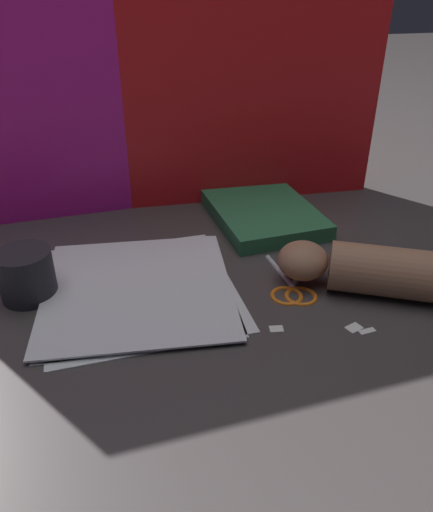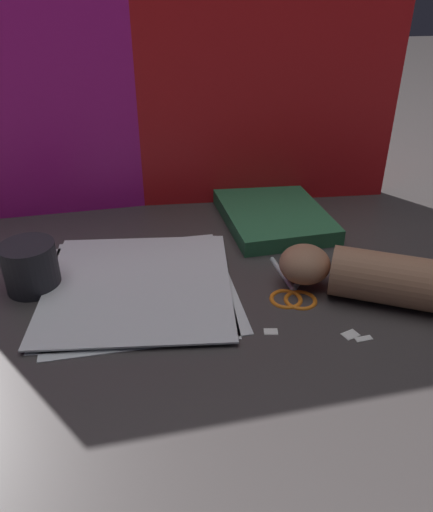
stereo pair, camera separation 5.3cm
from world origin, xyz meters
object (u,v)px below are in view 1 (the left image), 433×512
Objects in this scene: hand_forearm at (378,270)px; scissors at (293,286)px; mug at (26,275)px; book_closed at (262,212)px; paper_stack at (138,288)px.

scissors is at bearing 163.30° from hand_forearm.
mug is (-0.53, 0.11, 0.00)m from hand_forearm.
hand_forearm is 3.55× the size of mug.
book_closed reaches higher than scissors.
hand_forearm is 0.54m from mug.
scissors is (-0.03, -0.26, -0.01)m from book_closed.
book_closed is 0.26m from scissors.
hand_forearm reaches higher than book_closed.
book_closed is 1.77× the size of scissors.
book_closed is (0.27, 0.21, 0.01)m from paper_stack.
book_closed is 0.93× the size of hand_forearm.
hand_forearm is at bearing -13.44° from paper_stack.
paper_stack is 0.25m from scissors.
book_closed is 3.31× the size of mug.
scissors is 0.13m from hand_forearm.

